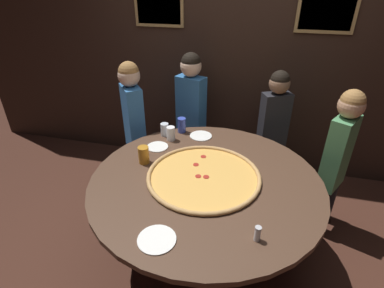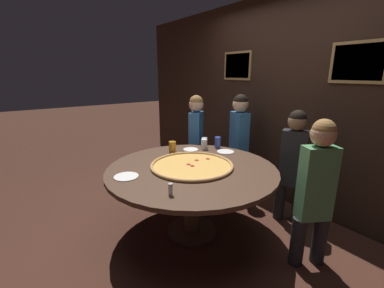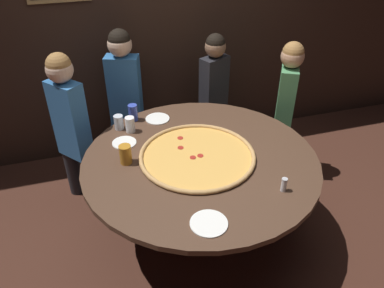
{
  "view_description": "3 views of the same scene",
  "coord_description": "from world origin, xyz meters",
  "px_view_note": "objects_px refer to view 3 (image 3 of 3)",
  "views": [
    {
      "loc": [
        0.33,
        -1.73,
        2.05
      ],
      "look_at": [
        -0.13,
        0.09,
        0.97
      ],
      "focal_mm": 28.0,
      "sensor_mm": 36.0,
      "label": 1
    },
    {
      "loc": [
        1.95,
        -1.42,
        1.65
      ],
      "look_at": [
        -0.13,
        0.09,
        0.94
      ],
      "focal_mm": 24.0,
      "sensor_mm": 36.0,
      "label": 2
    },
    {
      "loc": [
        -0.68,
        -2.06,
        2.32
      ],
      "look_at": [
        -0.08,
        -0.05,
        0.91
      ],
      "focal_mm": 35.0,
      "sensor_mm": 36.0,
      "label": 3
    }
  ],
  "objects_px": {
    "drink_cup_beside_pizza": "(119,122)",
    "diner_far_right": "(125,95)",
    "white_plate_near_front": "(158,119)",
    "diner_far_left": "(71,123)",
    "white_plate_left_side": "(124,143)",
    "diner_side_right": "(285,104)",
    "drink_cup_far_right": "(125,154)",
    "giant_pizza": "(197,155)",
    "condiment_shaker": "(284,185)",
    "drink_cup_by_shaker": "(133,113)",
    "white_plate_right_side": "(209,223)",
    "diner_centre_back": "(214,91)",
    "dining_table": "(200,171)",
    "drink_cup_centre_back": "(130,125)"
  },
  "relations": [
    {
      "from": "drink_cup_beside_pizza",
      "to": "diner_far_right",
      "type": "height_order",
      "value": "diner_far_right"
    },
    {
      "from": "white_plate_near_front",
      "to": "diner_far_left",
      "type": "relative_size",
      "value": 0.15
    },
    {
      "from": "white_plate_left_side",
      "to": "diner_side_right",
      "type": "bearing_deg",
      "value": 8.24
    },
    {
      "from": "drink_cup_far_right",
      "to": "diner_far_left",
      "type": "xyz_separation_m",
      "value": [
        -0.36,
        0.62,
        -0.04
      ]
    },
    {
      "from": "giant_pizza",
      "to": "condiment_shaker",
      "type": "relative_size",
      "value": 8.65
    },
    {
      "from": "drink_cup_far_right",
      "to": "diner_side_right",
      "type": "height_order",
      "value": "diner_side_right"
    },
    {
      "from": "drink_cup_far_right",
      "to": "white_plate_near_front",
      "type": "xyz_separation_m",
      "value": [
        0.34,
        0.53,
        -0.07
      ]
    },
    {
      "from": "diner_side_right",
      "to": "diner_far_left",
      "type": "relative_size",
      "value": 0.96
    },
    {
      "from": "drink_cup_far_right",
      "to": "white_plate_left_side",
      "type": "bearing_deg",
      "value": 85.2
    },
    {
      "from": "drink_cup_by_shaker",
      "to": "white_plate_left_side",
      "type": "distance_m",
      "value": 0.36
    },
    {
      "from": "white_plate_right_side",
      "to": "diner_far_left",
      "type": "height_order",
      "value": "diner_far_left"
    },
    {
      "from": "diner_far_right",
      "to": "diner_centre_back",
      "type": "xyz_separation_m",
      "value": [
        0.85,
        -0.04,
        -0.06
      ]
    },
    {
      "from": "white_plate_left_side",
      "to": "diner_centre_back",
      "type": "height_order",
      "value": "diner_centre_back"
    },
    {
      "from": "white_plate_near_front",
      "to": "diner_far_right",
      "type": "distance_m",
      "value": 0.48
    },
    {
      "from": "giant_pizza",
      "to": "white_plate_right_side",
      "type": "xyz_separation_m",
      "value": [
        -0.13,
        -0.64,
        -0.01
      ]
    },
    {
      "from": "diner_side_right",
      "to": "white_plate_right_side",
      "type": "bearing_deg",
      "value": -13.94
    },
    {
      "from": "white_plate_right_side",
      "to": "diner_far_right",
      "type": "height_order",
      "value": "diner_far_right"
    },
    {
      "from": "diner_far_left",
      "to": "white_plate_right_side",
      "type": "bearing_deg",
      "value": 168.95
    },
    {
      "from": "condiment_shaker",
      "to": "diner_far_right",
      "type": "relative_size",
      "value": 0.07
    },
    {
      "from": "drink_cup_beside_pizza",
      "to": "white_plate_left_side",
      "type": "distance_m",
      "value": 0.23
    },
    {
      "from": "giant_pizza",
      "to": "white_plate_right_side",
      "type": "bearing_deg",
      "value": -101.66
    },
    {
      "from": "white_plate_near_front",
      "to": "condiment_shaker",
      "type": "height_order",
      "value": "condiment_shaker"
    },
    {
      "from": "white_plate_left_side",
      "to": "white_plate_right_side",
      "type": "height_order",
      "value": "same"
    },
    {
      "from": "white_plate_right_side",
      "to": "drink_cup_far_right",
      "type": "bearing_deg",
      "value": 116.73
    },
    {
      "from": "white_plate_left_side",
      "to": "diner_side_right",
      "type": "xyz_separation_m",
      "value": [
        1.48,
        0.21,
        -0.0
      ]
    },
    {
      "from": "drink_cup_far_right",
      "to": "diner_centre_back",
      "type": "distance_m",
      "value": 1.36
    },
    {
      "from": "drink_cup_by_shaker",
      "to": "drink_cup_beside_pizza",
      "type": "height_order",
      "value": "drink_cup_by_shaker"
    },
    {
      "from": "drink_cup_far_right",
      "to": "white_plate_right_side",
      "type": "xyz_separation_m",
      "value": [
        0.36,
        -0.72,
        -0.07
      ]
    },
    {
      "from": "white_plate_right_side",
      "to": "condiment_shaker",
      "type": "xyz_separation_m",
      "value": [
        0.55,
        0.14,
        0.05
      ]
    },
    {
      "from": "white_plate_right_side",
      "to": "diner_far_right",
      "type": "distance_m",
      "value": 1.71
    },
    {
      "from": "drink_cup_by_shaker",
      "to": "white_plate_near_front",
      "type": "xyz_separation_m",
      "value": [
        0.19,
        -0.04,
        -0.07
      ]
    },
    {
      "from": "drink_cup_far_right",
      "to": "white_plate_near_front",
      "type": "height_order",
      "value": "drink_cup_far_right"
    },
    {
      "from": "white_plate_near_front",
      "to": "white_plate_left_side",
      "type": "bearing_deg",
      "value": -138.54
    },
    {
      "from": "drink_cup_beside_pizza",
      "to": "dining_table",
      "type": "bearing_deg",
      "value": -48.4
    },
    {
      "from": "white_plate_left_side",
      "to": "diner_far_left",
      "type": "xyz_separation_m",
      "value": [
        -0.38,
        0.37,
        0.03
      ]
    },
    {
      "from": "diner_centre_back",
      "to": "diner_far_right",
      "type": "bearing_deg",
      "value": -26.8
    },
    {
      "from": "condiment_shaker",
      "to": "drink_cup_centre_back",
      "type": "bearing_deg",
      "value": 129.5
    },
    {
      "from": "drink_cup_by_shaker",
      "to": "white_plate_right_side",
      "type": "height_order",
      "value": "drink_cup_by_shaker"
    },
    {
      "from": "drink_cup_far_right",
      "to": "condiment_shaker",
      "type": "relative_size",
      "value": 1.44
    },
    {
      "from": "diner_far_right",
      "to": "diner_centre_back",
      "type": "height_order",
      "value": "diner_far_right"
    },
    {
      "from": "diner_centre_back",
      "to": "drink_cup_far_right",
      "type": "bearing_deg",
      "value": 18.99
    },
    {
      "from": "dining_table",
      "to": "drink_cup_beside_pizza",
      "type": "height_order",
      "value": "drink_cup_beside_pizza"
    },
    {
      "from": "white_plate_left_side",
      "to": "white_plate_near_front",
      "type": "distance_m",
      "value": 0.43
    },
    {
      "from": "white_plate_near_front",
      "to": "white_plate_right_side",
      "type": "relative_size",
      "value": 0.91
    },
    {
      "from": "drink_cup_far_right",
      "to": "diner_far_right",
      "type": "relative_size",
      "value": 0.1
    },
    {
      "from": "white_plate_right_side",
      "to": "diner_far_left",
      "type": "relative_size",
      "value": 0.16
    },
    {
      "from": "dining_table",
      "to": "condiment_shaker",
      "type": "relative_size",
      "value": 17.44
    },
    {
      "from": "drink_cup_beside_pizza",
      "to": "diner_far_left",
      "type": "xyz_separation_m",
      "value": [
        -0.37,
        0.15,
        -0.03
      ]
    },
    {
      "from": "diner_far_left",
      "to": "giant_pizza",
      "type": "bearing_deg",
      "value": -168.6
    },
    {
      "from": "giant_pizza",
      "to": "drink_cup_beside_pizza",
      "type": "bearing_deg",
      "value": 131.23
    }
  ]
}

